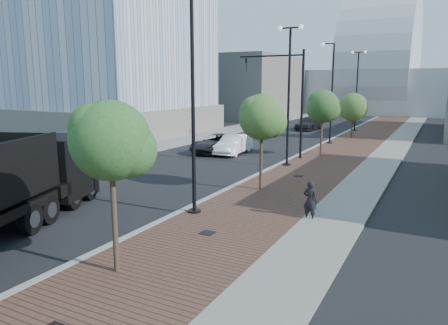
% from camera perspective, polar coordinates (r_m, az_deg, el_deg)
% --- Properties ---
extents(sidewalk, '(7.00, 140.00, 0.12)m').
position_cam_1_polar(sidewalk, '(45.59, 19.52, 3.13)').
color(sidewalk, '#4C2D23').
rests_on(sidewalk, ground).
extents(concrete_strip, '(2.40, 140.00, 0.13)m').
position_cam_1_polar(concrete_strip, '(45.29, 22.90, 2.86)').
color(concrete_strip, slate).
rests_on(concrete_strip, ground).
extents(curb, '(0.30, 140.00, 0.14)m').
position_cam_1_polar(curb, '(46.20, 15.23, 3.48)').
color(curb, gray).
rests_on(curb, ground).
extents(west_sidewalk, '(4.00, 140.00, 0.12)m').
position_cam_1_polar(west_sidewalk, '(50.58, 0.68, 4.44)').
color(west_sidewalk, slate).
rests_on(west_sidewalk, ground).
extents(dump_truck, '(7.06, 13.80, 3.69)m').
position_cam_1_polar(dump_truck, '(18.16, -27.24, -3.34)').
color(dump_truck, black).
rests_on(dump_truck, ground).
extents(white_sedan, '(1.90, 4.79, 1.55)m').
position_cam_1_polar(white_sedan, '(33.66, 1.31, 2.49)').
color(white_sedan, white).
rests_on(white_sedan, ground).
extents(dark_car_mid, '(3.30, 5.77, 1.52)m').
position_cam_1_polar(dark_car_mid, '(34.31, -0.83, 2.62)').
color(dark_car_mid, black).
rests_on(dark_car_mid, ground).
extents(dark_car_far, '(2.66, 5.44, 1.52)m').
position_cam_1_polar(dark_car_far, '(52.42, 11.54, 5.22)').
color(dark_car_far, black).
rests_on(dark_car_far, ground).
extents(pedestrian, '(0.68, 0.51, 1.70)m').
position_cam_1_polar(pedestrian, '(17.63, 11.67, -5.11)').
color(pedestrian, black).
rests_on(pedestrian, ground).
extents(streetlight_1, '(1.44, 0.56, 9.21)m').
position_cam_1_polar(streetlight_1, '(17.54, -4.55, 6.60)').
color(streetlight_1, black).
rests_on(streetlight_1, ground).
extents(streetlight_2, '(1.72, 0.56, 9.28)m').
position_cam_1_polar(streetlight_2, '(28.35, 8.81, 9.03)').
color(streetlight_2, black).
rests_on(streetlight_2, ground).
extents(streetlight_3, '(1.44, 0.56, 9.21)m').
position_cam_1_polar(streetlight_3, '(39.93, 14.31, 8.60)').
color(streetlight_3, black).
rests_on(streetlight_3, ground).
extents(streetlight_4, '(1.72, 0.56, 9.28)m').
position_cam_1_polar(streetlight_4, '(51.64, 17.63, 9.37)').
color(streetlight_4, black).
rests_on(streetlight_4, ground).
extents(traffic_mast, '(5.09, 0.20, 8.00)m').
position_cam_1_polar(traffic_mast, '(31.48, 9.05, 9.48)').
color(traffic_mast, black).
rests_on(traffic_mast, ground).
extents(tree_0, '(2.34, 2.29, 5.16)m').
position_cam_1_polar(tree_0, '(12.13, -14.97, 2.81)').
color(tree_0, '#382619').
rests_on(tree_0, ground).
extents(tree_1, '(2.40, 2.35, 5.08)m').
position_cam_1_polar(tree_1, '(21.51, 5.30, 6.14)').
color(tree_1, '#382619').
rests_on(tree_1, ground).
extents(tree_2, '(2.55, 2.52, 5.14)m').
position_cam_1_polar(tree_2, '(32.91, 13.37, 7.42)').
color(tree_2, '#382619').
rests_on(tree_2, ground).
extents(tree_3, '(2.86, 2.86, 4.67)m').
position_cam_1_polar(tree_3, '(44.65, 17.23, 7.21)').
color(tree_3, '#382619').
rests_on(tree_3, ground).
extents(tower_podium, '(19.00, 19.00, 3.00)m').
position_cam_1_polar(tower_podium, '(50.14, -14.93, 5.68)').
color(tower_podium, slate).
rests_on(tower_podium, ground).
extents(convention_center, '(50.00, 30.00, 50.00)m').
position_cam_1_polar(convention_center, '(90.58, 20.51, 10.31)').
color(convention_center, '#B2B5BD').
rests_on(convention_center, ground).
extents(commercial_block_nw, '(14.00, 20.00, 10.00)m').
position_cam_1_polar(commercial_block_nw, '(71.34, 3.01, 10.23)').
color(commercial_block_nw, '#66625C').
rests_on(commercial_block_nw, ground).
extents(utility_cover_1, '(0.50, 0.50, 0.02)m').
position_cam_1_polar(utility_cover_1, '(15.77, -2.27, -9.55)').
color(utility_cover_1, black).
rests_on(utility_cover_1, sidewalk).
extents(utility_cover_2, '(0.50, 0.50, 0.02)m').
position_cam_1_polar(utility_cover_2, '(25.52, 10.14, -1.81)').
color(utility_cover_2, black).
rests_on(utility_cover_2, sidewalk).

